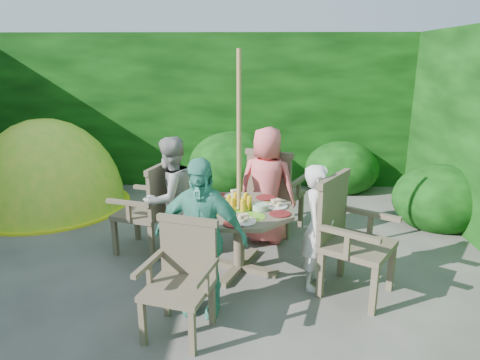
{
  "coord_description": "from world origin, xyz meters",
  "views": [
    {
      "loc": [
        0.87,
        -3.52,
        2.12
      ],
      "look_at": [
        0.77,
        0.9,
        0.85
      ],
      "focal_mm": 32.0,
      "sensor_mm": 36.0,
      "label": 1
    }
  ],
  "objects_px": {
    "child_right": "(318,227)",
    "child_back": "(267,186)",
    "garden_chair_right": "(349,235)",
    "garden_chair_back": "(274,190)",
    "child_front": "(200,237)",
    "child_left": "(171,198)",
    "garden_chair_left": "(149,207)",
    "patio_table": "(239,218)",
    "garden_chair_front": "(182,276)",
    "parasol_pole": "(239,167)",
    "dome_tent": "(51,206)"
  },
  "relations": [
    {
      "from": "child_right",
      "to": "child_back",
      "type": "relative_size",
      "value": 0.87
    },
    {
      "from": "garden_chair_right",
      "to": "garden_chair_back",
      "type": "distance_m",
      "value": 1.53
    },
    {
      "from": "child_front",
      "to": "child_left",
      "type": "bearing_deg",
      "value": 124.71
    },
    {
      "from": "child_right",
      "to": "garden_chair_back",
      "type": "bearing_deg",
      "value": 35.46
    },
    {
      "from": "garden_chair_left",
      "to": "child_back",
      "type": "distance_m",
      "value": 1.36
    },
    {
      "from": "child_back",
      "to": "patio_table",
      "type": "bearing_deg",
      "value": 85.21
    },
    {
      "from": "child_front",
      "to": "child_back",
      "type": "bearing_deg",
      "value": 79.71
    },
    {
      "from": "garden_chair_back",
      "to": "garden_chair_front",
      "type": "xyz_separation_m",
      "value": [
        -0.83,
        -2.03,
        -0.08
      ]
    },
    {
      "from": "garden_chair_back",
      "to": "child_left",
      "type": "distance_m",
      "value": 1.35
    },
    {
      "from": "garden_chair_right",
      "to": "child_right",
      "type": "distance_m",
      "value": 0.29
    },
    {
      "from": "garden_chair_back",
      "to": "child_back",
      "type": "relative_size",
      "value": 0.75
    },
    {
      "from": "parasol_pole",
      "to": "child_right",
      "type": "distance_m",
      "value": 0.94
    },
    {
      "from": "garden_chair_front",
      "to": "dome_tent",
      "type": "relative_size",
      "value": 0.34
    },
    {
      "from": "parasol_pole",
      "to": "garden_chair_front",
      "type": "distance_m",
      "value": 1.27
    },
    {
      "from": "garden_chair_front",
      "to": "dome_tent",
      "type": "height_order",
      "value": "dome_tent"
    },
    {
      "from": "child_left",
      "to": "patio_table",
      "type": "bearing_deg",
      "value": 108.78
    },
    {
      "from": "dome_tent",
      "to": "garden_chair_front",
      "type": "bearing_deg",
      "value": -59.68
    },
    {
      "from": "garden_chair_left",
      "to": "child_right",
      "type": "bearing_deg",
      "value": 84.57
    },
    {
      "from": "garden_chair_left",
      "to": "child_back",
      "type": "relative_size",
      "value": 0.72
    },
    {
      "from": "garden_chair_right",
      "to": "child_back",
      "type": "xyz_separation_m",
      "value": [
        -0.71,
        1.14,
        0.12
      ]
    },
    {
      "from": "child_right",
      "to": "child_back",
      "type": "distance_m",
      "value": 1.13
    },
    {
      "from": "parasol_pole",
      "to": "child_left",
      "type": "bearing_deg",
      "value": 157.68
    },
    {
      "from": "patio_table",
      "to": "child_right",
      "type": "distance_m",
      "value": 0.8
    },
    {
      "from": "parasol_pole",
      "to": "child_front",
      "type": "relative_size",
      "value": 1.61
    },
    {
      "from": "patio_table",
      "to": "garden_chair_back",
      "type": "relative_size",
      "value": 1.46
    },
    {
      "from": "garden_chair_right",
      "to": "child_front",
      "type": "height_order",
      "value": "child_front"
    },
    {
      "from": "patio_table",
      "to": "garden_chair_right",
      "type": "xyz_separation_m",
      "value": [
        1.01,
        -0.4,
        -0.0
      ]
    },
    {
      "from": "garden_chair_front",
      "to": "child_right",
      "type": "distance_m",
      "value": 1.37
    },
    {
      "from": "child_left",
      "to": "parasol_pole",
      "type": "bearing_deg",
      "value": 108.71
    },
    {
      "from": "child_back",
      "to": "dome_tent",
      "type": "height_order",
      "value": "child_back"
    },
    {
      "from": "garden_chair_back",
      "to": "dome_tent",
      "type": "bearing_deg",
      "value": 11.8
    },
    {
      "from": "garden_chair_left",
      "to": "garden_chair_right",
      "type": "bearing_deg",
      "value": 85.1
    },
    {
      "from": "garden_chair_front",
      "to": "child_front",
      "type": "height_order",
      "value": "child_front"
    },
    {
      "from": "garden_chair_back",
      "to": "child_back",
      "type": "bearing_deg",
      "value": 96.05
    },
    {
      "from": "garden_chair_right",
      "to": "parasol_pole",
      "type": "bearing_deg",
      "value": 102.56
    },
    {
      "from": "garden_chair_back",
      "to": "child_right",
      "type": "height_order",
      "value": "child_right"
    },
    {
      "from": "patio_table",
      "to": "child_front",
      "type": "distance_m",
      "value": 0.81
    },
    {
      "from": "garden_chair_right",
      "to": "garden_chair_back",
      "type": "height_order",
      "value": "garden_chair_right"
    },
    {
      "from": "garden_chair_right",
      "to": "child_left",
      "type": "relative_size",
      "value": 0.79
    },
    {
      "from": "garden_chair_back",
      "to": "child_left",
      "type": "height_order",
      "value": "child_left"
    },
    {
      "from": "garden_chair_front",
      "to": "child_back",
      "type": "bearing_deg",
      "value": 83.21
    },
    {
      "from": "patio_table",
      "to": "garden_chair_front",
      "type": "distance_m",
      "value": 1.11
    },
    {
      "from": "garden_chair_back",
      "to": "parasol_pole",
      "type": "bearing_deg",
      "value": 94.99
    },
    {
      "from": "patio_table",
      "to": "garden_chair_back",
      "type": "height_order",
      "value": "garden_chair_back"
    },
    {
      "from": "child_back",
      "to": "garden_chair_right",
      "type": "bearing_deg",
      "value": 139.25
    },
    {
      "from": "garden_chair_right",
      "to": "child_front",
      "type": "bearing_deg",
      "value": 138.53
    },
    {
      "from": "dome_tent",
      "to": "patio_table",
      "type": "bearing_deg",
      "value": -42.93
    },
    {
      "from": "child_left",
      "to": "child_back",
      "type": "distance_m",
      "value": 1.13
    },
    {
      "from": "dome_tent",
      "to": "garden_chair_right",
      "type": "bearing_deg",
      "value": -39.98
    },
    {
      "from": "patio_table",
      "to": "garden_chair_left",
      "type": "relative_size",
      "value": 1.53
    }
  ]
}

